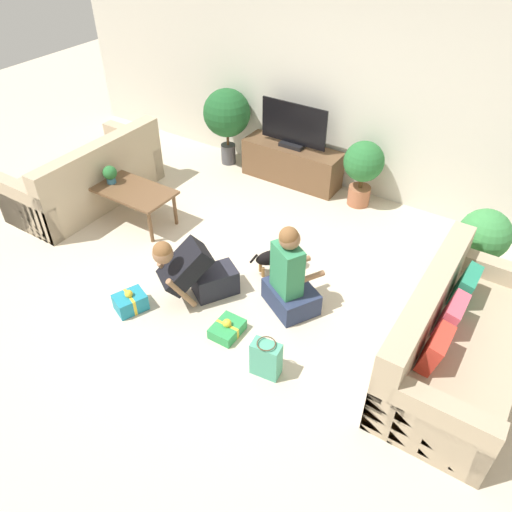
# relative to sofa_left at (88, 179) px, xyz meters

# --- Properties ---
(ground_plane) EXTENTS (16.00, 16.00, 0.00)m
(ground_plane) POSITION_rel_sofa_left_xyz_m (2.39, -0.48, -0.31)
(ground_plane) COLOR beige
(wall_back) EXTENTS (8.40, 0.06, 2.60)m
(wall_back) POSITION_rel_sofa_left_xyz_m (2.39, 2.15, 0.99)
(wall_back) COLOR beige
(wall_back) RESTS_ON ground_plane
(sofa_left) EXTENTS (0.92, 1.94, 0.88)m
(sofa_left) POSITION_rel_sofa_left_xyz_m (0.00, 0.00, 0.00)
(sofa_left) COLOR tan
(sofa_left) RESTS_ON ground_plane
(sofa_right) EXTENTS (0.92, 1.94, 0.88)m
(sofa_right) POSITION_rel_sofa_left_xyz_m (4.78, -0.26, 0.01)
(sofa_right) COLOR tan
(sofa_right) RESTS_ON ground_plane
(coffee_table) EXTENTS (1.08, 0.56, 0.46)m
(coffee_table) POSITION_rel_sofa_left_xyz_m (0.82, -0.05, 0.10)
(coffee_table) COLOR brown
(coffee_table) RESTS_ON ground_plane
(tv_console) EXTENTS (1.38, 0.42, 0.52)m
(tv_console) POSITION_rel_sofa_left_xyz_m (1.96, 1.87, -0.05)
(tv_console) COLOR brown
(tv_console) RESTS_ON ground_plane
(tv) EXTENTS (0.95, 0.20, 0.59)m
(tv) POSITION_rel_sofa_left_xyz_m (1.96, 1.87, 0.47)
(tv) COLOR black
(tv) RESTS_ON tv_console
(potted_plant_corner_right) EXTENTS (0.52, 0.52, 0.87)m
(potted_plant_corner_right) POSITION_rel_sofa_left_xyz_m (4.63, 1.06, 0.24)
(potted_plant_corner_right) COLOR #336B84
(potted_plant_corner_right) RESTS_ON ground_plane
(potted_plant_back_right) EXTENTS (0.51, 0.51, 0.87)m
(potted_plant_back_right) POSITION_rel_sofa_left_xyz_m (3.00, 1.82, 0.24)
(potted_plant_back_right) COLOR #A36042
(potted_plant_back_right) RESTS_ON ground_plane
(potted_plant_back_left) EXTENTS (0.67, 0.67, 1.10)m
(potted_plant_back_left) POSITION_rel_sofa_left_xyz_m (0.92, 1.82, 0.44)
(potted_plant_back_left) COLOR #4C4C51
(potted_plant_back_left) RESTS_ON ground_plane
(person_kneeling) EXTENTS (0.67, 0.82, 0.80)m
(person_kneeling) POSITION_rel_sofa_left_xyz_m (2.34, -0.74, 0.04)
(person_kneeling) COLOR #23232D
(person_kneeling) RESTS_ON ground_plane
(person_sitting) EXTENTS (0.65, 0.62, 0.98)m
(person_sitting) POSITION_rel_sofa_left_xyz_m (3.20, -0.34, 0.05)
(person_sitting) COLOR #283351
(person_sitting) RESTS_ON ground_plane
(dog) EXTENTS (0.38, 0.45, 0.31)m
(dog) POSITION_rel_sofa_left_xyz_m (2.81, 0.07, -0.11)
(dog) COLOR black
(dog) RESTS_ON ground_plane
(gift_box_a) EXTENTS (0.25, 0.32, 0.18)m
(gift_box_a) POSITION_rel_sofa_left_xyz_m (2.90, -0.98, -0.25)
(gift_box_a) COLOR #2D934C
(gift_box_a) RESTS_ON ground_plane
(gift_box_b) EXTENTS (0.33, 0.36, 0.24)m
(gift_box_b) POSITION_rel_sofa_left_xyz_m (1.90, -1.23, -0.22)
(gift_box_b) COLOR teal
(gift_box_b) RESTS_ON ground_plane
(gift_bag_a) EXTENTS (0.27, 0.18, 0.38)m
(gift_bag_a) POSITION_rel_sofa_left_xyz_m (3.45, -1.17, -0.13)
(gift_bag_a) COLOR #4CA384
(gift_bag_a) RESTS_ON ground_plane
(tabletop_plant) EXTENTS (0.17, 0.17, 0.22)m
(tabletop_plant) POSITION_rel_sofa_left_xyz_m (0.54, -0.07, 0.27)
(tabletop_plant) COLOR #336B84
(tabletop_plant) RESTS_ON coffee_table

